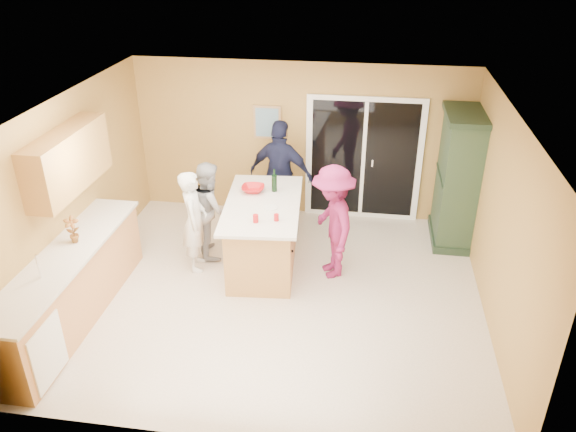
# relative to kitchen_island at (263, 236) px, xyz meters

# --- Properties ---
(floor) EXTENTS (5.50, 5.50, 0.00)m
(floor) POSITION_rel_kitchen_island_xyz_m (0.30, -0.70, -0.47)
(floor) COLOR beige
(floor) RESTS_ON ground
(ceiling) EXTENTS (5.50, 5.00, 0.10)m
(ceiling) POSITION_rel_kitchen_island_xyz_m (0.30, -0.70, 2.13)
(ceiling) COLOR white
(ceiling) RESTS_ON wall_back
(wall_back) EXTENTS (5.50, 0.10, 2.60)m
(wall_back) POSITION_rel_kitchen_island_xyz_m (0.30, 1.80, 0.83)
(wall_back) COLOR #E6B45E
(wall_back) RESTS_ON ground
(wall_front) EXTENTS (5.50, 0.10, 2.60)m
(wall_front) POSITION_rel_kitchen_island_xyz_m (0.30, -3.20, 0.83)
(wall_front) COLOR #E6B45E
(wall_front) RESTS_ON ground
(wall_left) EXTENTS (0.10, 5.00, 2.60)m
(wall_left) POSITION_rel_kitchen_island_xyz_m (-2.45, -0.70, 0.83)
(wall_left) COLOR #E6B45E
(wall_left) RESTS_ON ground
(wall_right) EXTENTS (0.10, 5.00, 2.60)m
(wall_right) POSITION_rel_kitchen_island_xyz_m (3.05, -0.70, 0.83)
(wall_right) COLOR #E6B45E
(wall_right) RESTS_ON ground
(left_cabinet_run) EXTENTS (0.65, 3.05, 1.24)m
(left_cabinet_run) POSITION_rel_kitchen_island_xyz_m (-2.15, -1.75, -0.01)
(left_cabinet_run) COLOR tan
(left_cabinet_run) RESTS_ON floor
(upper_cabinets) EXTENTS (0.35, 1.60, 0.75)m
(upper_cabinets) POSITION_rel_kitchen_island_xyz_m (-2.28, -0.90, 1.40)
(upper_cabinets) COLOR tan
(upper_cabinets) RESTS_ON wall_left
(sliding_door) EXTENTS (1.90, 0.07, 2.10)m
(sliding_door) POSITION_rel_kitchen_island_xyz_m (1.35, 1.76, 0.58)
(sliding_door) COLOR white
(sliding_door) RESTS_ON floor
(framed_picture) EXTENTS (0.46, 0.04, 0.56)m
(framed_picture) POSITION_rel_kitchen_island_xyz_m (-0.25, 1.78, 1.13)
(framed_picture) COLOR #AB8155
(framed_picture) RESTS_ON wall_back
(kitchen_island) EXTENTS (1.21, 2.01, 1.01)m
(kitchen_island) POSITION_rel_kitchen_island_xyz_m (0.00, 0.00, 0.00)
(kitchen_island) COLOR tan
(kitchen_island) RESTS_ON floor
(green_hutch) EXTENTS (0.60, 1.14, 2.09)m
(green_hutch) POSITION_rel_kitchen_island_xyz_m (2.79, 1.20, 0.54)
(green_hutch) COLOR #1F3222
(green_hutch) RESTS_ON floor
(woman_white) EXTENTS (0.46, 0.61, 1.51)m
(woman_white) POSITION_rel_kitchen_island_xyz_m (-0.95, -0.20, 0.28)
(woman_white) COLOR silver
(woman_white) RESTS_ON floor
(woman_grey) EXTENTS (0.80, 0.88, 1.47)m
(woman_grey) POSITION_rel_kitchen_island_xyz_m (-0.84, 0.23, 0.26)
(woman_grey) COLOR #ADADB0
(woman_grey) RESTS_ON floor
(woman_navy) EXTENTS (1.13, 0.67, 1.81)m
(woman_navy) POSITION_rel_kitchen_island_xyz_m (0.06, 1.25, 0.43)
(woman_navy) COLOR #191B37
(woman_navy) RESTS_ON floor
(woman_magenta) EXTENTS (0.94, 1.21, 1.65)m
(woman_magenta) POSITION_rel_kitchen_island_xyz_m (1.00, -0.08, 0.35)
(woman_magenta) COLOR #942056
(woman_magenta) RESTS_ON floor
(serving_bowl) EXTENTS (0.35, 0.35, 0.08)m
(serving_bowl) POSITION_rel_kitchen_island_xyz_m (-0.21, 0.35, 0.58)
(serving_bowl) COLOR #B61417
(serving_bowl) RESTS_ON kitchen_island
(tulip_vase) EXTENTS (0.22, 0.18, 0.36)m
(tulip_vase) POSITION_rel_kitchen_island_xyz_m (-2.15, -1.30, 0.65)
(tulip_vase) COLOR red
(tulip_vase) RESTS_ON left_cabinet_run
(tumbler_near) EXTENTS (0.07, 0.07, 0.10)m
(tumbler_near) POSITION_rel_kitchen_island_xyz_m (0.28, -0.49, 0.58)
(tumbler_near) COLOR #B61417
(tumbler_near) RESTS_ON kitchen_island
(tumbler_far) EXTENTS (0.09, 0.09, 0.11)m
(tumbler_far) POSITION_rel_kitchen_island_xyz_m (0.02, -0.57, 0.59)
(tumbler_far) COLOR #B61417
(tumbler_far) RESTS_ON kitchen_island
(wine_bottle) EXTENTS (0.08, 0.08, 0.34)m
(wine_bottle) POSITION_rel_kitchen_island_xyz_m (0.10, 0.41, 0.67)
(wine_bottle) COLOR black
(wine_bottle) RESTS_ON kitchen_island
(white_plate) EXTENTS (0.24, 0.24, 0.01)m
(white_plate) POSITION_rel_kitchen_island_xyz_m (0.14, -0.14, 0.54)
(white_plate) COLOR silver
(white_plate) RESTS_ON kitchen_island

